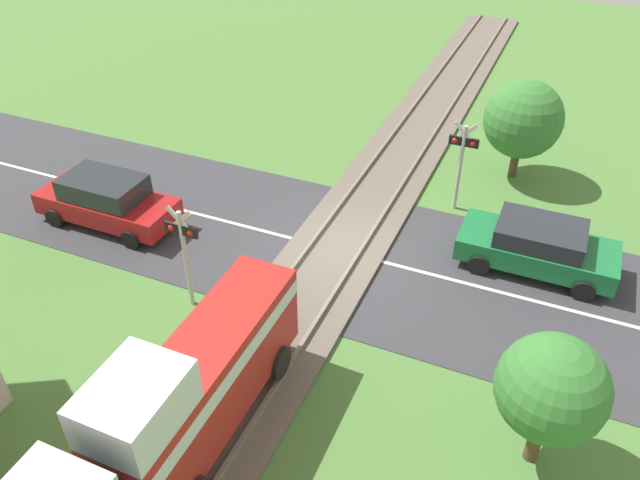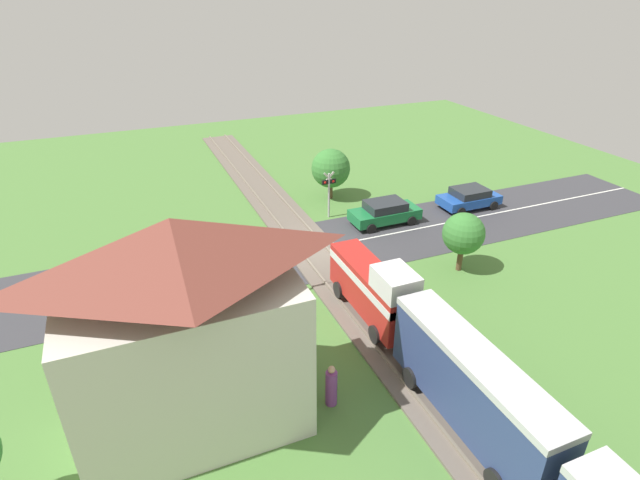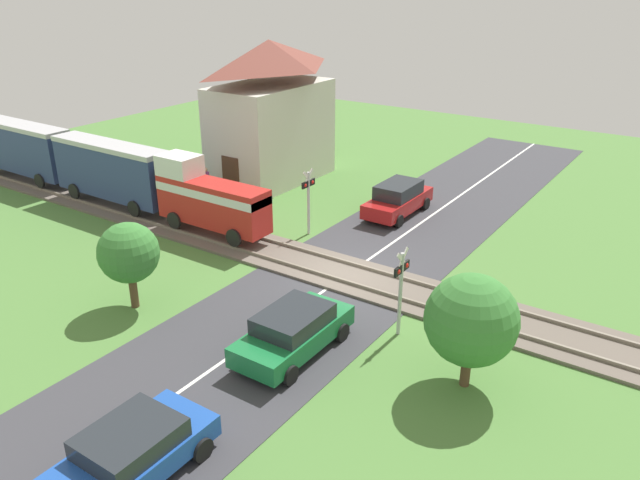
{
  "view_description": "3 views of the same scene",
  "coord_description": "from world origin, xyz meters",
  "px_view_note": "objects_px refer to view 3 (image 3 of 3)",
  "views": [
    {
      "loc": [
        -5.28,
        13.45,
        10.97
      ],
      "look_at": [
        0.0,
        1.22,
        1.2
      ],
      "focal_mm": 35.0,
      "sensor_mm": 36.0,
      "label": 1
    },
    {
      "loc": [
        8.8,
        22.38,
        13.09
      ],
      "look_at": [
        0.0,
        1.22,
        1.2
      ],
      "focal_mm": 28.0,
      "sensor_mm": 36.0,
      "label": 2
    },
    {
      "loc": [
        -18.32,
        -11.24,
        10.78
      ],
      "look_at": [
        0.0,
        1.22,
        1.2
      ],
      "focal_mm": 35.0,
      "sensor_mm": 36.0,
      "label": 3
    }
  ],
  "objects_px": {
    "train": "(99,168)",
    "crossing_signal_east_approach": "(308,193)",
    "car_behind_queue": "(132,452)",
    "crossing_signal_west_approach": "(401,281)",
    "station_building": "(271,114)",
    "car_near_crossing": "(294,331)",
    "pedestrian_by_station": "(206,184)",
    "car_far_side": "(398,199)"
  },
  "relations": [
    {
      "from": "train",
      "to": "car_behind_queue",
      "type": "height_order",
      "value": "train"
    },
    {
      "from": "pedestrian_by_station",
      "to": "car_far_side",
      "type": "bearing_deg",
      "value": -69.66
    },
    {
      "from": "car_behind_queue",
      "to": "car_near_crossing",
      "type": "bearing_deg",
      "value": -0.0
    },
    {
      "from": "car_far_side",
      "to": "crossing_signal_east_approach",
      "type": "height_order",
      "value": "crossing_signal_east_approach"
    },
    {
      "from": "car_near_crossing",
      "to": "station_building",
      "type": "xyz_separation_m",
      "value": [
        13.25,
        11.26,
        2.91
      ]
    },
    {
      "from": "car_near_crossing",
      "to": "crossing_signal_west_approach",
      "type": "height_order",
      "value": "crossing_signal_west_approach"
    },
    {
      "from": "crossing_signal_east_approach",
      "to": "pedestrian_by_station",
      "type": "distance_m",
      "value": 7.23
    },
    {
      "from": "train",
      "to": "pedestrian_by_station",
      "type": "distance_m",
      "value": 5.22
    },
    {
      "from": "train",
      "to": "crossing_signal_west_approach",
      "type": "relative_size",
      "value": 6.81
    },
    {
      "from": "train",
      "to": "crossing_signal_east_approach",
      "type": "xyz_separation_m",
      "value": [
        2.6,
        -10.77,
        0.03
      ]
    },
    {
      "from": "pedestrian_by_station",
      "to": "train",
      "type": "bearing_deg",
      "value": 133.53
    },
    {
      "from": "car_near_crossing",
      "to": "station_building",
      "type": "bearing_deg",
      "value": 40.37
    },
    {
      "from": "crossing_signal_west_approach",
      "to": "crossing_signal_east_approach",
      "type": "relative_size",
      "value": 1.0
    },
    {
      "from": "car_near_crossing",
      "to": "pedestrian_by_station",
      "type": "height_order",
      "value": "pedestrian_by_station"
    },
    {
      "from": "car_near_crossing",
      "to": "car_behind_queue",
      "type": "bearing_deg",
      "value": 180.0
    },
    {
      "from": "crossing_signal_east_approach",
      "to": "pedestrian_by_station",
      "type": "relative_size",
      "value": 1.81
    },
    {
      "from": "car_near_crossing",
      "to": "crossing_signal_west_approach",
      "type": "bearing_deg",
      "value": -38.15
    },
    {
      "from": "train",
      "to": "station_building",
      "type": "distance_m",
      "value": 9.29
    },
    {
      "from": "car_far_side",
      "to": "pedestrian_by_station",
      "type": "bearing_deg",
      "value": 110.34
    },
    {
      "from": "crossing_signal_west_approach",
      "to": "station_building",
      "type": "xyz_separation_m",
      "value": [
        10.5,
        13.42,
        1.76
      ]
    },
    {
      "from": "car_near_crossing",
      "to": "car_far_side",
      "type": "height_order",
      "value": "car_far_side"
    },
    {
      "from": "train",
      "to": "crossing_signal_west_approach",
      "type": "bearing_deg",
      "value": -98.22
    },
    {
      "from": "train",
      "to": "crossing_signal_east_approach",
      "type": "distance_m",
      "value": 11.08
    },
    {
      "from": "crossing_signal_west_approach",
      "to": "crossing_signal_east_approach",
      "type": "height_order",
      "value": "same"
    },
    {
      "from": "car_near_crossing",
      "to": "crossing_signal_west_approach",
      "type": "relative_size",
      "value": 1.41
    },
    {
      "from": "train",
      "to": "car_behind_queue",
      "type": "distance_m",
      "value": 19.61
    },
    {
      "from": "car_near_crossing",
      "to": "station_building",
      "type": "relative_size",
      "value": 0.56
    },
    {
      "from": "train",
      "to": "crossing_signal_east_approach",
      "type": "relative_size",
      "value": 6.81
    },
    {
      "from": "car_far_side",
      "to": "pedestrian_by_station",
      "type": "height_order",
      "value": "pedestrian_by_station"
    },
    {
      "from": "car_behind_queue",
      "to": "pedestrian_by_station",
      "type": "xyz_separation_m",
      "value": [
        15.06,
        12.11,
        0.03
      ]
    },
    {
      "from": "pedestrian_by_station",
      "to": "car_behind_queue",
      "type": "bearing_deg",
      "value": -141.18
    },
    {
      "from": "car_behind_queue",
      "to": "station_building",
      "type": "relative_size",
      "value": 0.52
    },
    {
      "from": "station_building",
      "to": "pedestrian_by_station",
      "type": "bearing_deg",
      "value": 169.04
    },
    {
      "from": "car_behind_queue",
      "to": "crossing_signal_west_approach",
      "type": "xyz_separation_m",
      "value": [
        8.95,
        -2.16,
        1.2
      ]
    },
    {
      "from": "crossing_signal_east_approach",
      "to": "car_far_side",
      "type": "bearing_deg",
      "value": -26.45
    },
    {
      "from": "train",
      "to": "station_building",
      "type": "bearing_deg",
      "value": -29.91
    },
    {
      "from": "crossing_signal_west_approach",
      "to": "station_building",
      "type": "relative_size",
      "value": 0.39
    },
    {
      "from": "car_far_side",
      "to": "station_building",
      "type": "distance_m",
      "value": 8.91
    },
    {
      "from": "crossing_signal_east_approach",
      "to": "train",
      "type": "bearing_deg",
      "value": 103.55
    },
    {
      "from": "train",
      "to": "car_near_crossing",
      "type": "xyz_separation_m",
      "value": [
        -5.34,
        -15.81,
        -1.12
      ]
    },
    {
      "from": "car_behind_queue",
      "to": "crossing_signal_east_approach",
      "type": "height_order",
      "value": "crossing_signal_east_approach"
    },
    {
      "from": "crossing_signal_west_approach",
      "to": "station_building",
      "type": "bearing_deg",
      "value": 51.96
    }
  ]
}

